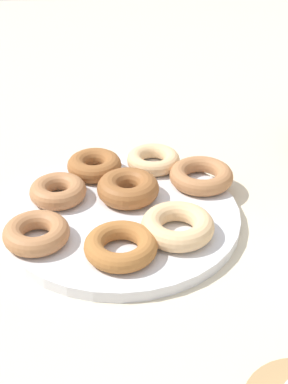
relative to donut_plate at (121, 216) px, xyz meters
The scene contains 10 objects.
ground_plane 0.01m from the donut_plate, ahead, with size 2.40×2.40×0.00m, color beige.
donut_plate is the anchor object (origin of this frame).
donut_0 0.12m from the donut_plate, 59.28° to the right, with size 0.08×0.08×0.02m, color #B27547.
donut_1 0.09m from the donut_plate, ahead, with size 0.09×0.09×0.02m, color #AD6B33.
donut_2 0.09m from the donut_plate, 52.97° to the left, with size 0.09×0.09×0.03m, color #EABC84.
donut_3 0.04m from the donut_plate, 164.61° to the left, with size 0.08×0.08×0.03m, color #995B2D.
donut_4 0.11m from the donut_plate, 158.64° to the right, with size 0.08×0.08×0.03m, color #995B2D.
donut_5 0.13m from the donut_plate, 121.18° to the left, with size 0.09×0.09×0.02m, color #B27547.
donut_6 0.13m from the donut_plate, 158.19° to the left, with size 0.08×0.08×0.02m, color #EABC84.
donut_7 0.09m from the donut_plate, 111.24° to the right, with size 0.08×0.08×0.03m, color #B27547.
Camera 1 is at (0.61, 0.01, 0.43)m, focal length 52.16 mm.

